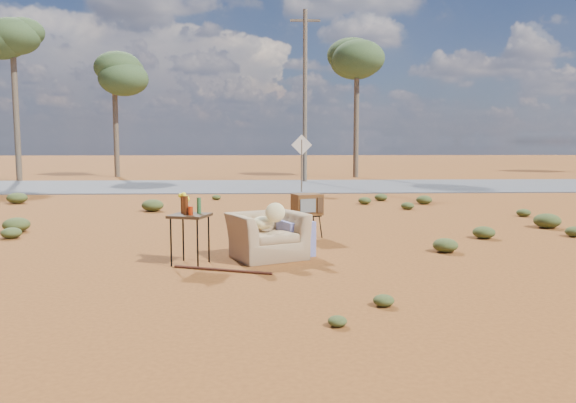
{
  "coord_description": "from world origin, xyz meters",
  "views": [
    {
      "loc": [
        0.15,
        -9.11,
        1.93
      ],
      "look_at": [
        0.56,
        1.41,
        0.8
      ],
      "focal_mm": 35.0,
      "sensor_mm": 36.0,
      "label": 1
    }
  ],
  "objects": [
    {
      "name": "utility_pole_center",
      "position": [
        2.0,
        17.5,
        4.15
      ],
      "size": [
        1.4,
        0.2,
        8.0
      ],
      "color": "brown",
      "rests_on": "ground"
    },
    {
      "name": "side_table",
      "position": [
        -1.07,
        -0.31,
        0.82
      ],
      "size": [
        0.69,
        0.69,
        1.11
      ],
      "rotation": [
        0.0,
        0.0,
        -0.29
      ],
      "color": "#3B2915",
      "rests_on": "ground"
    },
    {
      "name": "tv_unit",
      "position": [
        0.98,
        2.08,
        0.65
      ],
      "size": [
        0.66,
        0.59,
        0.88
      ],
      "rotation": [
        0.0,
        0.0,
        0.33
      ],
      "color": "black",
      "rests_on": "ground"
    },
    {
      "name": "road_sign",
      "position": [
        1.5,
        12.0,
        1.5
      ],
      "size": [
        0.78,
        0.06,
        2.19
      ],
      "color": "brown",
      "rests_on": "ground"
    },
    {
      "name": "eucalyptus_near_left",
      "position": [
        -8.0,
        22.0,
        5.45
      ],
      "size": [
        3.2,
        3.2,
        6.6
      ],
      "color": "brown",
      "rests_on": "ground"
    },
    {
      "name": "rusty_bar",
      "position": [
        -0.51,
        -0.86,
        0.02
      ],
      "size": [
        1.5,
        0.58,
        0.04
      ],
      "primitive_type": "cylinder",
      "rotation": [
        0.0,
        1.57,
        -0.35
      ],
      "color": "#4B2114",
      "rests_on": "ground"
    },
    {
      "name": "armchair",
      "position": [
        0.25,
        0.13,
        0.47
      ],
      "size": [
        1.5,
        1.35,
        1.01
      ],
      "rotation": [
        0.0,
        0.0,
        0.43
      ],
      "color": "#9A7A54",
      "rests_on": "ground"
    },
    {
      "name": "eucalyptus_left",
      "position": [
        -12.0,
        19.0,
        6.92
      ],
      "size": [
        3.2,
        3.2,
        8.1
      ],
      "color": "brown",
      "rests_on": "ground"
    },
    {
      "name": "scrub_patch",
      "position": [
        -0.82,
        4.41,
        0.14
      ],
      "size": [
        17.49,
        8.07,
        0.33
      ],
      "color": "#404F22",
      "rests_on": "ground"
    },
    {
      "name": "eucalyptus_center",
      "position": [
        5.0,
        21.0,
        6.43
      ],
      "size": [
        3.2,
        3.2,
        7.6
      ],
      "color": "brown",
      "rests_on": "ground"
    },
    {
      "name": "ground",
      "position": [
        0.0,
        0.0,
        0.0
      ],
      "size": [
        140.0,
        140.0,
        0.0
      ],
      "primitive_type": "plane",
      "color": "brown",
      "rests_on": "ground"
    },
    {
      "name": "highway",
      "position": [
        0.0,
        15.0,
        0.02
      ],
      "size": [
        140.0,
        7.0,
        0.04
      ],
      "primitive_type": "cube",
      "color": "#565659",
      "rests_on": "ground"
    }
  ]
}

